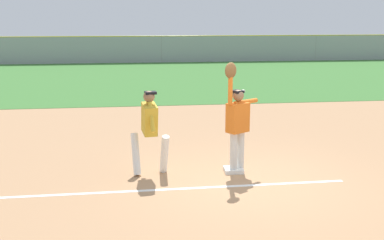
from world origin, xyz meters
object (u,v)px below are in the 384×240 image
Objects in this scene: first_base at (234,170)px; runner at (150,127)px; parked_car_black at (96,49)px; parked_car_blue at (173,49)px; parked_car_silver at (253,48)px; fielder at (237,119)px; baseball at (243,91)px.

runner is at bearing 177.21° from first_base.
parked_car_black is 0.97× the size of parked_car_blue.
parked_car_black is at bearing 87.59° from runner.
parked_car_blue is (2.90, 26.91, -0.32)m from runner.
first_base is 0.22× the size of runner.
first_base is 0.08× the size of parked_car_silver.
parked_car_black and parked_car_silver have the same top height.
runner reaches higher than parked_car_silver.
parked_car_silver is at bearing -46.99° from fielder.
parked_car_silver is at bearing 75.10° from baseball.
parked_car_black reaches higher than first_base.
parked_car_black and parked_car_blue have the same top height.
runner reaches higher than parked_car_black.
baseball is 0.02× the size of parked_car_black.
fielder is 1.77m from runner.
fielder reaches higher than parked_car_blue.
parked_car_silver is (11.97, -0.30, 0.00)m from parked_car_black.
parked_car_black is (-4.56, 27.75, -0.45)m from fielder.
baseball is (1.91, 0.03, 0.67)m from runner.
first_base is at bearing 37.56° from fielder.
runner is (-1.71, 0.08, 0.96)m from first_base.
runner is 0.38× the size of parked_car_silver.
baseball is (0.19, 0.11, 1.63)m from first_base.
first_base is at bearing -86.88° from parked_car_blue.
fielder is at bearing -86.78° from parked_car_blue.
runner is 27.79m from parked_car_black.
fielder is at bearing -11.48° from runner.
fielder is at bearing -20.56° from first_base.
baseball is 26.92m from parked_car_blue.
fielder is 0.51× the size of parked_car_black.
parked_car_blue is 6.29m from parked_car_silver.
runner is 2.02m from baseball.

